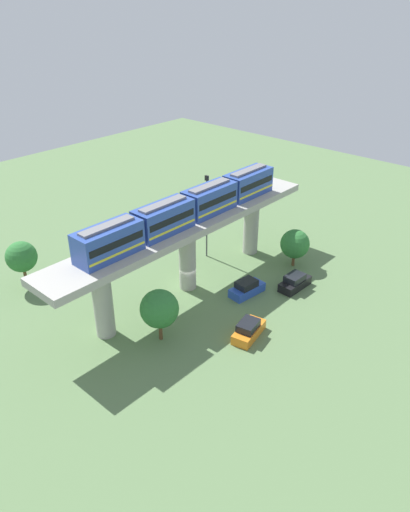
{
  "coord_description": "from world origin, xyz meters",
  "views": [
    {
      "loc": [
        -33.06,
        33.53,
        29.85
      ],
      "look_at": [
        -2.5,
        -0.17,
        4.91
      ],
      "focal_mm": 33.95,
      "sensor_mm": 36.0,
      "label": 1
    }
  ],
  "objects_px": {
    "parked_car_black": "(295,282)",
    "signal_post": "(207,214)",
    "tree_mid_lot": "(159,309)",
    "tree_far_corner": "(295,244)",
    "parked_car_orange": "(249,330)",
    "parked_car_blue": "(247,288)",
    "tree_near_viaduct": "(21,257)",
    "train": "(187,208)"
  },
  "relations": [
    {
      "from": "parked_car_blue",
      "to": "tree_near_viaduct",
      "type": "distance_m",
      "value": 25.42
    },
    {
      "from": "parked_car_black",
      "to": "parked_car_orange",
      "type": "xyz_separation_m",
      "value": [
        -1.54,
        10.59,
        0.0
      ]
    },
    {
      "from": "parked_car_orange",
      "to": "train",
      "type": "bearing_deg",
      "value": -25.43
    },
    {
      "from": "tree_far_corner",
      "to": "tree_mid_lot",
      "type": "bearing_deg",
      "value": 85.78
    },
    {
      "from": "parked_car_black",
      "to": "tree_mid_lot",
      "type": "height_order",
      "value": "tree_mid_lot"
    },
    {
      "from": "train",
      "to": "parked_car_black",
      "type": "bearing_deg",
      "value": -139.23
    },
    {
      "from": "train",
      "to": "signal_post",
      "type": "relative_size",
      "value": 2.54
    },
    {
      "from": "parked_car_black",
      "to": "parked_car_orange",
      "type": "distance_m",
      "value": 10.7
    },
    {
      "from": "parked_car_orange",
      "to": "tree_near_viaduct",
      "type": "distance_m",
      "value": 26.62
    },
    {
      "from": "parked_car_blue",
      "to": "tree_near_viaduct",
      "type": "xyz_separation_m",
      "value": [
        19.75,
        15.7,
        3.12
      ]
    },
    {
      "from": "parked_car_blue",
      "to": "tree_near_viaduct",
      "type": "relative_size",
      "value": 0.78
    },
    {
      "from": "parked_car_black",
      "to": "tree_mid_lot",
      "type": "distance_m",
      "value": 17.48
    },
    {
      "from": "parked_car_black",
      "to": "train",
      "type": "bearing_deg",
      "value": 42.76
    },
    {
      "from": "tree_near_viaduct",
      "to": "signal_post",
      "type": "distance_m",
      "value": 22.04
    },
    {
      "from": "parked_car_black",
      "to": "signal_post",
      "type": "bearing_deg",
      "value": 6.95
    },
    {
      "from": "parked_car_black",
      "to": "tree_near_viaduct",
      "type": "bearing_deg",
      "value": 43.54
    },
    {
      "from": "train",
      "to": "parked_car_black",
      "type": "distance_m",
      "value": 15.07
    },
    {
      "from": "signal_post",
      "to": "tree_mid_lot",
      "type": "bearing_deg",
      "value": 117.25
    },
    {
      "from": "parked_car_blue",
      "to": "tree_far_corner",
      "type": "bearing_deg",
      "value": -85.3
    },
    {
      "from": "parked_car_black",
      "to": "tree_far_corner",
      "type": "relative_size",
      "value": 0.9
    },
    {
      "from": "parked_car_orange",
      "to": "tree_mid_lot",
      "type": "height_order",
      "value": "tree_mid_lot"
    },
    {
      "from": "parked_car_black",
      "to": "parked_car_blue",
      "type": "height_order",
      "value": "same"
    },
    {
      "from": "train",
      "to": "parked_car_black",
      "type": "height_order",
      "value": "train"
    },
    {
      "from": "tree_near_viaduct",
      "to": "signal_post",
      "type": "height_order",
      "value": "signal_post"
    },
    {
      "from": "train",
      "to": "parked_car_blue",
      "type": "bearing_deg",
      "value": -151.44
    },
    {
      "from": "parked_car_black",
      "to": "signal_post",
      "type": "xyz_separation_m",
      "value": [
        12.57,
        1.09,
        5.18
      ]
    },
    {
      "from": "parked_car_blue",
      "to": "parked_car_orange",
      "type": "bearing_deg",
      "value": 135.46
    },
    {
      "from": "parked_car_black",
      "to": "tree_near_viaduct",
      "type": "relative_size",
      "value": 0.76
    },
    {
      "from": "parked_car_blue",
      "to": "tree_mid_lot",
      "type": "relative_size",
      "value": 0.81
    },
    {
      "from": "train",
      "to": "tree_mid_lot",
      "type": "distance_m",
      "value": 11.65
    },
    {
      "from": "signal_post",
      "to": "tree_near_viaduct",
      "type": "bearing_deg",
      "value": 61.59
    },
    {
      "from": "parked_car_black",
      "to": "tree_near_viaduct",
      "type": "distance_m",
      "value": 30.91
    },
    {
      "from": "tree_far_corner",
      "to": "parked_car_black",
      "type": "bearing_deg",
      "value": 125.0
    },
    {
      "from": "parked_car_black",
      "to": "tree_near_viaduct",
      "type": "height_order",
      "value": "tree_near_viaduct"
    },
    {
      "from": "tree_mid_lot",
      "to": "signal_post",
      "type": "distance_m",
      "value": 17.65
    },
    {
      "from": "train",
      "to": "tree_far_corner",
      "type": "distance_m",
      "value": 15.25
    },
    {
      "from": "train",
      "to": "parked_car_orange",
      "type": "distance_m",
      "value": 14.23
    },
    {
      "from": "tree_far_corner",
      "to": "parked_car_blue",
      "type": "bearing_deg",
      "value": 88.4
    },
    {
      "from": "parked_car_blue",
      "to": "tree_mid_lot",
      "type": "distance_m",
      "value": 12.34
    },
    {
      "from": "parked_car_orange",
      "to": "tree_far_corner",
      "type": "relative_size",
      "value": 0.94
    },
    {
      "from": "parked_car_orange",
      "to": "signal_post",
      "type": "bearing_deg",
      "value": -45.3
    },
    {
      "from": "parked_car_black",
      "to": "signal_post",
      "type": "distance_m",
      "value": 13.64
    }
  ]
}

